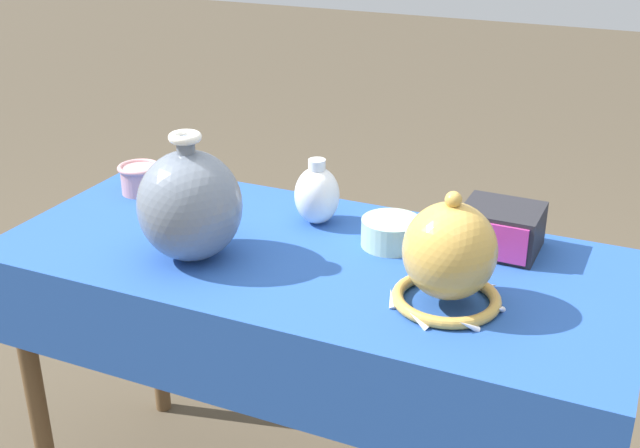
# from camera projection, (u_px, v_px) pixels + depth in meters

# --- Properties ---
(display_table) EXTENTS (1.31, 0.59, 0.74)m
(display_table) POSITION_uv_depth(u_px,v_px,m) (310.00, 290.00, 1.68)
(display_table) COLOR brown
(display_table) RESTS_ON ground_plane
(vase_tall_bulbous) EXTENTS (0.21, 0.21, 0.27)m
(vase_tall_bulbous) POSITION_uv_depth(u_px,v_px,m) (190.00, 205.00, 1.60)
(vase_tall_bulbous) COLOR slate
(vase_tall_bulbous) RESTS_ON display_table
(vase_dome_bell) EXTENTS (0.21, 0.22, 0.23)m
(vase_dome_bell) POSITION_uv_depth(u_px,v_px,m) (449.00, 258.00, 1.43)
(vase_dome_bell) COLOR gold
(vase_dome_bell) RESTS_ON display_table
(mosaic_tile_box) EXTENTS (0.16, 0.15, 0.09)m
(mosaic_tile_box) POSITION_uv_depth(u_px,v_px,m) (501.00, 229.00, 1.66)
(mosaic_tile_box) COLOR #232328
(mosaic_tile_box) RESTS_ON display_table
(pot_squat_celadon) EXTENTS (0.13, 0.13, 0.06)m
(pot_squat_celadon) POSITION_uv_depth(u_px,v_px,m) (391.00, 232.00, 1.68)
(pot_squat_celadon) COLOR #A8CCB7
(pot_squat_celadon) RESTS_ON display_table
(cup_wide_rose) EXTENTS (0.10, 0.10, 0.07)m
(cup_wide_rose) POSITION_uv_depth(u_px,v_px,m) (140.00, 178.00, 1.95)
(cup_wide_rose) COLOR #D19399
(cup_wide_rose) RESTS_ON display_table
(jar_round_porcelain) EXTENTS (0.10, 0.10, 0.15)m
(jar_round_porcelain) POSITION_uv_depth(u_px,v_px,m) (317.00, 195.00, 1.77)
(jar_round_porcelain) COLOR white
(jar_round_porcelain) RESTS_ON display_table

